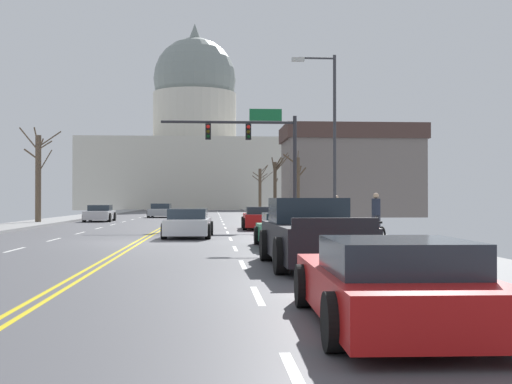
{
  "coord_description": "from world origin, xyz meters",
  "views": [
    {
      "loc": [
        2.74,
        -24.67,
        1.61
      ],
      "look_at": [
        6.04,
        24.37,
        2.14
      ],
      "focal_mm": 46.24,
      "sensor_mm": 36.0,
      "label": 1
    }
  ],
  "objects_px": {
    "sedan_near_02": "(288,231)",
    "pickup_truck_near_03": "(312,235)",
    "sedan_near_00": "(262,218)",
    "sedan_near_01": "(188,224)",
    "pedestrian_01": "(336,211)",
    "street_lamp_right": "(329,128)",
    "sedan_near_04": "(390,285)",
    "bicycle_parked": "(378,237)",
    "sedan_oncoming_00": "(100,214)",
    "pedestrian_00": "(376,213)",
    "signal_gantry": "(257,142)",
    "sedan_oncoming_01": "(161,211)"
  },
  "relations": [
    {
      "from": "street_lamp_right",
      "to": "bicycle_parked",
      "type": "bearing_deg",
      "value": -91.92
    },
    {
      "from": "signal_gantry",
      "to": "sedan_near_02",
      "type": "xyz_separation_m",
      "value": [
        -0.08,
        -16.36,
        -4.39
      ]
    },
    {
      "from": "sedan_near_02",
      "to": "pickup_truck_near_03",
      "type": "distance_m",
      "value": 6.22
    },
    {
      "from": "street_lamp_right",
      "to": "pedestrian_01",
      "type": "bearing_deg",
      "value": 67.61
    },
    {
      "from": "sedan_near_01",
      "to": "sedan_oncoming_00",
      "type": "distance_m",
      "value": 21.55
    },
    {
      "from": "pickup_truck_near_03",
      "to": "bicycle_parked",
      "type": "distance_m",
      "value": 4.24
    },
    {
      "from": "sedan_oncoming_00",
      "to": "sedan_oncoming_01",
      "type": "relative_size",
      "value": 0.98
    },
    {
      "from": "sedan_near_01",
      "to": "bicycle_parked",
      "type": "xyz_separation_m",
      "value": [
        5.87,
        -8.74,
        -0.09
      ]
    },
    {
      "from": "signal_gantry",
      "to": "pedestrian_01",
      "type": "height_order",
      "value": "signal_gantry"
    },
    {
      "from": "pedestrian_00",
      "to": "pedestrian_01",
      "type": "bearing_deg",
      "value": 95.75
    },
    {
      "from": "sedan_near_02",
      "to": "signal_gantry",
      "type": "bearing_deg",
      "value": 89.71
    },
    {
      "from": "street_lamp_right",
      "to": "sedan_near_00",
      "type": "relative_size",
      "value": 1.78
    },
    {
      "from": "pickup_truck_near_03",
      "to": "sedan_oncoming_00",
      "type": "relative_size",
      "value": 1.26
    },
    {
      "from": "pickup_truck_near_03",
      "to": "sedan_near_00",
      "type": "bearing_deg",
      "value": 89.2
    },
    {
      "from": "sedan_oncoming_01",
      "to": "sedan_oncoming_00",
      "type": "bearing_deg",
      "value": -108.53
    },
    {
      "from": "street_lamp_right",
      "to": "sedan_near_04",
      "type": "relative_size",
      "value": 1.67
    },
    {
      "from": "street_lamp_right",
      "to": "sedan_oncoming_00",
      "type": "relative_size",
      "value": 1.86
    },
    {
      "from": "pedestrian_00",
      "to": "sedan_near_04",
      "type": "bearing_deg",
      "value": -103.61
    },
    {
      "from": "street_lamp_right",
      "to": "sedan_near_02",
      "type": "bearing_deg",
      "value": -110.69
    },
    {
      "from": "sedan_near_02",
      "to": "bicycle_parked",
      "type": "bearing_deg",
      "value": -50.1
    },
    {
      "from": "pickup_truck_near_03",
      "to": "pedestrian_01",
      "type": "height_order",
      "value": "pedestrian_01"
    },
    {
      "from": "pedestrian_00",
      "to": "bicycle_parked",
      "type": "distance_m",
      "value": 6.09
    },
    {
      "from": "pickup_truck_near_03",
      "to": "sedan_near_04",
      "type": "relative_size",
      "value": 1.14
    },
    {
      "from": "sedan_near_01",
      "to": "pedestrian_01",
      "type": "relative_size",
      "value": 2.75
    },
    {
      "from": "signal_gantry",
      "to": "pedestrian_00",
      "type": "distance_m",
      "value": 14.29
    },
    {
      "from": "sedan_near_00",
      "to": "sedan_near_01",
      "type": "xyz_separation_m",
      "value": [
        -3.65,
        -7.33,
        -0.0
      ]
    },
    {
      "from": "sedan_near_01",
      "to": "bicycle_parked",
      "type": "distance_m",
      "value": 10.53
    },
    {
      "from": "sedan_near_02",
      "to": "pickup_truck_near_03",
      "type": "relative_size",
      "value": 0.79
    },
    {
      "from": "sedan_near_00",
      "to": "sedan_near_04",
      "type": "distance_m",
      "value": 27.04
    },
    {
      "from": "street_lamp_right",
      "to": "sedan_oncoming_00",
      "type": "bearing_deg",
      "value": 124.6
    },
    {
      "from": "sedan_oncoming_01",
      "to": "sedan_near_01",
      "type": "bearing_deg",
      "value": -83.52
    },
    {
      "from": "sedan_near_01",
      "to": "sedan_oncoming_01",
      "type": "relative_size",
      "value": 1.04
    },
    {
      "from": "sedan_oncoming_01",
      "to": "pickup_truck_near_03",
      "type": "bearing_deg",
      "value": -80.92
    },
    {
      "from": "street_lamp_right",
      "to": "sedan_near_02",
      "type": "height_order",
      "value": "street_lamp_right"
    },
    {
      "from": "street_lamp_right",
      "to": "sedan_near_00",
      "type": "distance_m",
      "value": 7.95
    },
    {
      "from": "sedan_oncoming_00",
      "to": "pedestrian_00",
      "type": "xyz_separation_m",
      "value": [
        14.41,
        -23.21,
        0.54
      ]
    },
    {
      "from": "signal_gantry",
      "to": "sedan_oncoming_00",
      "type": "bearing_deg",
      "value": 137.16
    },
    {
      "from": "signal_gantry",
      "to": "pedestrian_01",
      "type": "bearing_deg",
      "value": -68.34
    },
    {
      "from": "sedan_near_01",
      "to": "sedan_near_04",
      "type": "xyz_separation_m",
      "value": [
        3.23,
        -19.71,
        -0.05
      ]
    },
    {
      "from": "street_lamp_right",
      "to": "sedan_oncoming_01",
      "type": "relative_size",
      "value": 1.82
    },
    {
      "from": "sedan_near_01",
      "to": "bicycle_parked",
      "type": "relative_size",
      "value": 2.56
    },
    {
      "from": "sedan_near_02",
      "to": "pedestrian_01",
      "type": "xyz_separation_m",
      "value": [
        3.23,
        8.43,
        0.52
      ]
    },
    {
      "from": "pickup_truck_near_03",
      "to": "signal_gantry",
      "type": "bearing_deg",
      "value": 89.39
    },
    {
      "from": "pickup_truck_near_03",
      "to": "sedan_oncoming_01",
      "type": "bearing_deg",
      "value": 99.08
    },
    {
      "from": "signal_gantry",
      "to": "pedestrian_00",
      "type": "height_order",
      "value": "signal_gantry"
    },
    {
      "from": "pedestrian_00",
      "to": "bicycle_parked",
      "type": "xyz_separation_m",
      "value": [
        -1.44,
        -5.89,
        -0.61
      ]
    },
    {
      "from": "sedan_near_02",
      "to": "pedestrian_00",
      "type": "height_order",
      "value": "pedestrian_00"
    },
    {
      "from": "sedan_near_00",
      "to": "sedan_oncoming_00",
      "type": "xyz_separation_m",
      "value": [
        -10.75,
        13.02,
        -0.02
      ]
    },
    {
      "from": "sedan_oncoming_01",
      "to": "pedestrian_01",
      "type": "xyz_separation_m",
      "value": [
        10.3,
        -28.56,
        0.49
      ]
    },
    {
      "from": "sedan_oncoming_01",
      "to": "pedestrian_01",
      "type": "distance_m",
      "value": 30.36
    }
  ]
}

